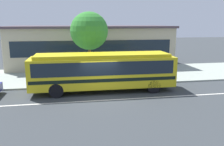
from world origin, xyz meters
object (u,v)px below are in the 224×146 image
object	(u,v)px
pedestrian_waiting_near_sign	(160,67)
street_tree_near_stop	(89,31)
pedestrian_walking_along_curb	(160,69)
transit_bus	(103,69)

from	to	relation	value
pedestrian_waiting_near_sign	street_tree_near_stop	world-z (taller)	street_tree_near_stop
pedestrian_walking_along_curb	street_tree_near_stop	distance (m)	7.07
transit_bus	street_tree_near_stop	distance (m)	4.90
pedestrian_walking_along_curb	street_tree_near_stop	size ratio (longest dim) A/B	0.28
pedestrian_waiting_near_sign	pedestrian_walking_along_curb	distance (m)	0.61
transit_bus	pedestrian_walking_along_curb	bearing A→B (deg)	21.56
transit_bus	pedestrian_walking_along_curb	world-z (taller)	transit_bus
transit_bus	street_tree_near_stop	world-z (taller)	street_tree_near_stop
street_tree_near_stop	pedestrian_waiting_near_sign	bearing A→B (deg)	-12.55
transit_bus	street_tree_near_stop	bearing A→B (deg)	99.34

